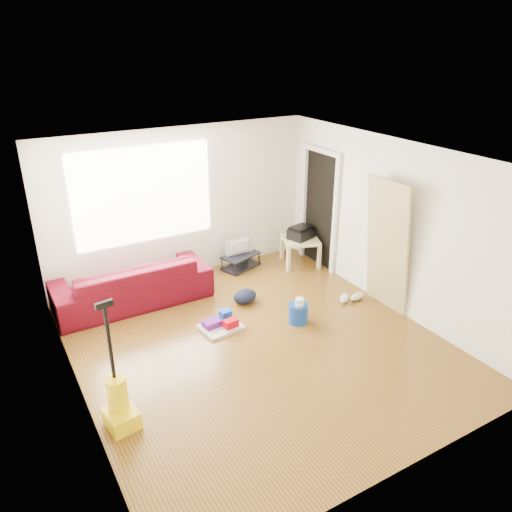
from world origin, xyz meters
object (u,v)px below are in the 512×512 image
sofa (134,302)px  cleaning_tray (221,324)px  bucket (298,322)px  backpack (245,302)px  tv_stand (241,261)px  vacuum (119,404)px  side_table (301,242)px

sofa → cleaning_tray: (0.83, -1.34, 0.06)m
bucket → backpack: bearing=113.5°
tv_stand → backpack: size_ratio=1.98×
sofa → backpack: size_ratio=6.10×
sofa → vacuum: (-0.93, -2.52, 0.27)m
bucket → sofa: bearing=136.8°
tv_stand → sofa: bearing=169.5°
sofa → bucket: (1.86, -1.74, 0.00)m
sofa → tv_stand: (2.02, 0.27, 0.13)m
tv_stand → side_table: size_ratio=0.97×
tv_stand → vacuum: vacuum is taller
sofa → backpack: (1.47, -0.87, 0.00)m
tv_stand → backpack: bearing=-133.7°
cleaning_tray → vacuum: vacuum is taller
sofa → tv_stand: size_ratio=3.08×
tv_stand → bucket: 2.03m
side_table → cleaning_tray: side_table is taller
vacuum → bucket: bearing=7.1°
side_table → cleaning_tray: 2.53m
sofa → cleaning_tray: 1.58m
side_table → bucket: size_ratio=2.72×
side_table → backpack: size_ratio=2.04×
bucket → vacuum: bearing=-164.5°
bucket → cleaning_tray: bearing=158.3°
sofa → side_table: bearing=177.9°
tv_stand → vacuum: (-2.95, -2.79, 0.14)m
backpack → cleaning_tray: bearing=-155.7°
side_table → cleaning_tray: (-2.19, -1.23, -0.35)m
tv_stand → side_table: side_table is taller
tv_stand → bucket: bearing=-112.7°
sofa → backpack: sofa is taller
cleaning_tray → backpack: 0.80m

